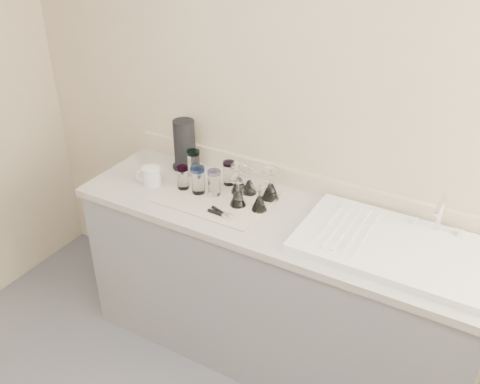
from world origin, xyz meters
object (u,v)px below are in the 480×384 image
Objects in this scene: white_mug at (151,176)px; tumbler_purple at (229,173)px; tumbler_teal at (194,163)px; tumbler_magenta at (183,177)px; tumbler_lavender at (214,182)px; goblet_front_left at (238,196)px; can_opener at (221,213)px; paper_towel_roll at (185,145)px; tumbler_blue at (198,180)px; goblet_back_left at (249,185)px; goblet_front_right at (259,201)px; goblet_extra at (239,183)px; sink_unit at (393,246)px; goblet_back_right at (271,189)px.

tumbler_purple is at bearing 29.13° from white_mug.
white_mug is at bearing -126.15° from tumbler_teal.
tumbler_lavender is at bearing 9.48° from tumbler_magenta.
white_mug is at bearing -150.87° from tumbler_purple.
goblet_front_left is at bearing -0.10° from tumbler_magenta.
can_opener is (0.12, -0.28, -0.06)m from tumbler_purple.
paper_towel_roll is (0.04, 0.25, 0.09)m from white_mug.
tumbler_teal reaches higher than tumbler_magenta.
tumbler_teal is 0.51× the size of paper_towel_roll.
tumbler_purple is 0.91× the size of tumbler_blue.
tumbler_blue is at bearing -150.87° from goblet_back_left.
goblet_back_left is at bearing 135.92° from goblet_front_right.
tumbler_teal reaches higher than tumbler_lavender.
goblet_front_right is 0.91× the size of goblet_extra.
white_mug is at bearing -161.15° from goblet_extra.
goblet_front_left is at bearing -22.52° from tumbler_teal.
sink_unit is 0.78m from goblet_back_left.
goblet_back_left is (0.35, -0.02, -0.03)m from tumbler_teal.
sink_unit reaches higher than tumbler_blue.
tumbler_teal is 0.96× the size of goblet_front_left.
tumbler_magenta reaches higher than white_mug.
paper_towel_roll is (-0.44, 0.33, 0.12)m from can_opener.
sink_unit is 5.58× the size of white_mug.
tumbler_blue is (-1.00, -0.03, 0.06)m from sink_unit.
tumbler_blue is at bearing 149.36° from can_opener.
white_mug is (-1.27, -0.07, 0.03)m from sink_unit.
tumbler_purple is at bearing 113.50° from can_opener.
tumbler_magenta is at bearing -162.84° from goblet_back_right.
sink_unit reaches higher than goblet_extra.
tumbler_teal is (-1.13, 0.12, 0.06)m from sink_unit.
sink_unit is 1.00m from tumbler_blue.
tumbler_lavender is at bearing 18.32° from tumbler_blue.
tumbler_magenta is at bearing -57.94° from paper_towel_roll.
goblet_back_right is at bearing 17.16° from tumbler_magenta.
can_opener is (-0.13, -0.26, -0.04)m from goblet_back_right.
paper_towel_roll is (-0.57, 0.20, 0.08)m from goblet_front_right.
goblet_extra is (0.18, 0.11, -0.02)m from tumbler_blue.
goblet_front_right is 0.19m from can_opener.
sink_unit is 0.80m from can_opener.
goblet_back_left reaches higher than white_mug.
goblet_front_left is (0.23, -0.00, -0.02)m from tumbler_blue.
paper_towel_roll reaches higher than goblet_back_right.
tumbler_teal is 0.39m from goblet_front_left.
goblet_back_right is 0.12m from goblet_front_right.
paper_towel_roll reaches higher than tumbler_blue.
tumbler_blue is at bearing 179.24° from goblet_front_left.
goblet_back_right is at bearing 50.83° from goblet_front_left.
goblet_back_left is at bearing 34.23° from tumbler_lavender.
paper_towel_roll is (-0.40, 0.10, 0.08)m from goblet_extra.
tumbler_blue is at bearing -42.75° from paper_towel_roll.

